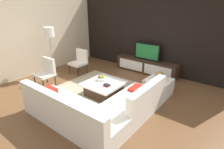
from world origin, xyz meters
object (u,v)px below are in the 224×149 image
at_px(coffee_table, 104,88).
at_px(book_stack, 107,85).
at_px(floor_lamp, 49,35).
at_px(accent_chair_far, 80,60).
at_px(television, 147,52).
at_px(media_console, 146,66).
at_px(sectional_couch, 97,109).
at_px(decorative_ball, 159,76).
at_px(accent_chair_near, 46,71).
at_px(fruit_bowl, 101,78).
at_px(ottoman, 158,86).

height_order(coffee_table, book_stack, book_stack).
bearing_deg(floor_lamp, accent_chair_far, 52.12).
xyz_separation_m(floor_lamp, book_stack, (2.62, -0.18, -1.03)).
bearing_deg(television, coffee_table, -92.49).
bearing_deg(media_console, book_stack, -87.34).
height_order(sectional_couch, decorative_ball, sectional_couch).
xyz_separation_m(sectional_couch, decorative_ball, (0.51, 2.08, 0.25)).
bearing_deg(media_console, accent_chair_near, -123.77).
height_order(accent_chair_near, floor_lamp, floor_lamp).
xyz_separation_m(media_console, book_stack, (0.11, -2.42, 0.16)).
xyz_separation_m(sectional_couch, accent_chair_far, (-2.45, 1.79, 0.21)).
relative_size(coffee_table, fruit_bowl, 3.62).
bearing_deg(coffee_table, ottoman, 43.87).
height_order(sectional_couch, fruit_bowl, sectional_couch).
distance_m(floor_lamp, fruit_bowl, 2.44).
distance_m(television, sectional_couch, 3.36).
xyz_separation_m(media_console, sectional_couch, (0.53, -3.28, 0.03)).
bearing_deg(media_console, fruit_bowl, -97.29).
height_order(coffee_table, ottoman, ottoman).
distance_m(fruit_bowl, decorative_ball, 1.66).
bearing_deg(ottoman, book_stack, -127.35).
relative_size(media_console, sectional_couch, 0.94).
relative_size(floor_lamp, ottoman, 2.42).
bearing_deg(sectional_couch, television, 99.11).
relative_size(media_console, television, 2.40).
xyz_separation_m(media_console, television, (0.00, 0.00, 0.55)).
distance_m(coffee_table, accent_chair_near, 1.94).
distance_m(media_console, fruit_bowl, 2.22).
bearing_deg(coffee_table, media_console, 87.51).
relative_size(floor_lamp, fruit_bowl, 6.04).
height_order(television, floor_lamp, floor_lamp).
relative_size(television, accent_chair_far, 1.12).
relative_size(television, book_stack, 5.61).
relative_size(media_console, decorative_ball, 9.41).
distance_m(television, decorative_ball, 1.61).
bearing_deg(accent_chair_far, decorative_ball, -5.35).
relative_size(sectional_couch, floor_lamp, 1.47).
height_order(accent_chair_near, decorative_ball, accent_chair_near).
bearing_deg(sectional_couch, fruit_bowl, 126.60).
distance_m(television, accent_chair_near, 3.48).
height_order(coffee_table, accent_chair_near, accent_chair_near).
xyz_separation_m(accent_chair_far, decorative_ball, (2.97, 0.29, 0.04)).
bearing_deg(television, accent_chair_near, -123.77).
distance_m(decorative_ball, book_stack, 1.53).
distance_m(ottoman, decorative_ball, 0.32).
height_order(floor_lamp, fruit_bowl, floor_lamp).
bearing_deg(media_console, floor_lamp, -138.29).
distance_m(accent_chair_far, decorative_ball, 2.98).
bearing_deg(book_stack, media_console, 92.66).
relative_size(sectional_couch, fruit_bowl, 8.91).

